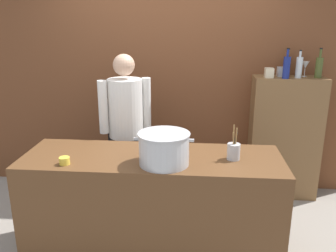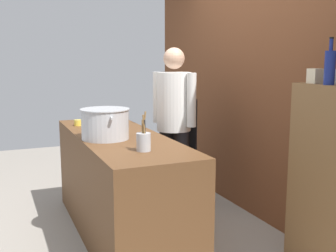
% 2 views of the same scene
% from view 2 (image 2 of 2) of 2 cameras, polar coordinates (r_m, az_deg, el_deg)
% --- Properties ---
extents(ground_plane, '(8.00, 8.00, 0.00)m').
position_cam_2_polar(ground_plane, '(3.83, -6.55, -14.62)').
color(ground_plane, gray).
extents(brick_back_panel, '(4.40, 0.10, 3.00)m').
position_cam_2_polar(brick_back_panel, '(4.12, 12.25, 8.42)').
color(brick_back_panel, brown).
rests_on(brick_back_panel, ground_plane).
extents(prep_counter, '(2.13, 0.70, 0.90)m').
position_cam_2_polar(prep_counter, '(3.67, -6.69, -8.19)').
color(prep_counter, brown).
rests_on(prep_counter, ground_plane).
extents(chef, '(0.48, 0.41, 1.66)m').
position_cam_2_polar(chef, '(4.11, 0.86, 1.13)').
color(chef, black).
rests_on(chef, ground_plane).
extents(stockpot_large, '(0.46, 0.40, 0.25)m').
position_cam_2_polar(stockpot_large, '(3.39, -8.73, 0.30)').
color(stockpot_large, '#B7BABF').
rests_on(stockpot_large, prep_counter).
extents(utensil_crock, '(0.10, 0.10, 0.28)m').
position_cam_2_polar(utensil_crock, '(2.93, -3.41, -2.12)').
color(utensil_crock, '#B7BABF').
rests_on(utensil_crock, prep_counter).
extents(butter_jar, '(0.08, 0.08, 0.06)m').
position_cam_2_polar(butter_jar, '(4.13, -12.36, 0.46)').
color(butter_jar, yellow).
rests_on(butter_jar, prep_counter).
extents(wine_bottle_cobalt, '(0.07, 0.07, 0.31)m').
position_cam_2_polar(wine_bottle_cobalt, '(2.93, 21.58, 7.67)').
color(wine_bottle_cobalt, navy).
rests_on(wine_bottle_cobalt, bar_cabinet).
extents(spice_tin_cream, '(0.09, 0.09, 0.10)m').
position_cam_2_polar(spice_tin_cream, '(3.08, 19.82, 6.56)').
color(spice_tin_cream, beige).
rests_on(spice_tin_cream, bar_cabinet).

